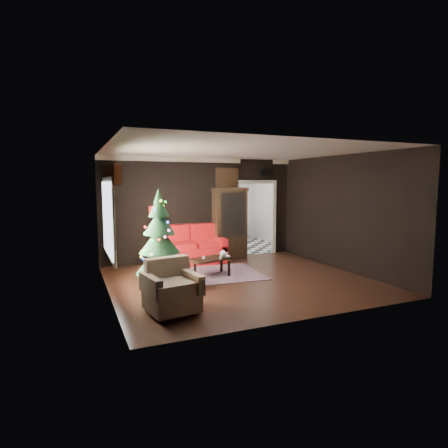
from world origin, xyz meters
name	(u,v)px	position (x,y,z in m)	size (l,w,h in m)	color
floor	(240,280)	(0.00, 0.00, 0.00)	(5.50, 5.50, 0.00)	black
ceiling	(241,151)	(0.00, 0.00, 2.80)	(5.50, 5.50, 0.00)	white
wall_back	(202,209)	(0.00, 2.50, 1.40)	(5.50, 5.50, 0.00)	black
wall_front	(310,231)	(0.00, -2.50, 1.40)	(5.50, 5.50, 0.00)	black
wall_left	(107,222)	(-2.75, 0.00, 1.40)	(5.50, 5.50, 0.00)	black
wall_right	(342,213)	(2.75, 0.00, 1.40)	(5.50, 5.50, 0.00)	black
doorway	(256,219)	(1.70, 2.50, 1.05)	(1.10, 0.10, 2.10)	beige
left_window	(108,218)	(-2.71, 0.20, 1.45)	(0.05, 1.60, 1.40)	white
valance	(111,175)	(-2.63, 0.20, 2.27)	(0.12, 2.10, 0.35)	brown
kitchen_floor	(235,246)	(1.70, 4.00, 0.00)	(3.00, 3.00, 0.00)	white
kitchen_window	(218,194)	(1.70, 5.45, 1.70)	(0.70, 0.06, 0.70)	white
rug	(209,275)	(-0.46, 0.72, 0.01)	(2.39, 1.74, 0.01)	#4D2E44
loveseat	(193,245)	(-0.40, 2.05, 0.50)	(1.70, 0.90, 1.00)	maroon
curio_cabinet	(230,225)	(0.75, 2.27, 0.95)	(0.90, 0.45, 1.90)	black
floor_lamp	(154,234)	(-1.44, 2.08, 0.83)	(0.24, 0.24, 1.43)	black
christmas_tree	(159,237)	(-1.76, 0.03, 1.05)	(0.96, 0.96, 1.84)	black
armchair	(171,285)	(-1.90, -1.38, 0.46)	(0.81, 0.81, 0.83)	beige
coffee_table	(209,267)	(-0.50, 0.63, 0.21)	(0.89, 0.53, 0.40)	black
teapot	(223,254)	(-0.14, 0.62, 0.49)	(0.17, 0.17, 0.16)	white
cup_a	(221,258)	(-0.27, 0.44, 0.44)	(0.06, 0.06, 0.06)	white
cup_b	(204,257)	(-0.62, 0.63, 0.44)	(0.07, 0.07, 0.06)	silver
book	(222,251)	(-0.14, 0.71, 0.53)	(0.18, 0.02, 0.25)	gray
wall_clock	(265,174)	(1.95, 2.45, 2.38)	(0.32, 0.32, 0.06)	white
painting	(227,178)	(0.75, 2.46, 2.25)	(0.62, 0.05, 0.52)	#A06C4B
kitchen_counter	(221,229)	(1.70, 5.20, 0.45)	(1.80, 0.60, 0.90)	silver
kitchen_table	(230,237)	(1.40, 3.70, 0.38)	(0.70, 0.70, 0.75)	brown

